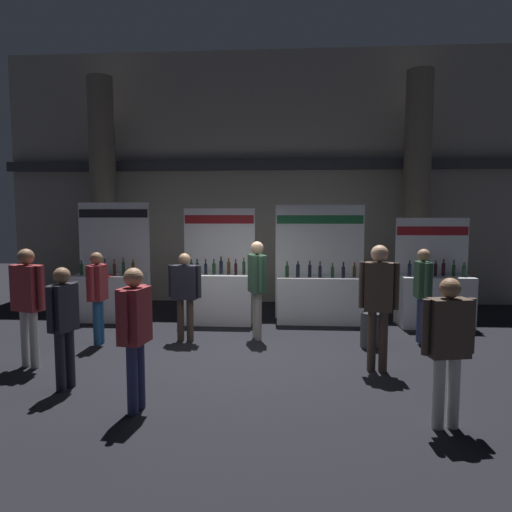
{
  "coord_description": "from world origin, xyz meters",
  "views": [
    {
      "loc": [
        0.68,
        -6.94,
        2.23
      ],
      "look_at": [
        0.14,
        1.39,
        1.48
      ],
      "focal_mm": 30.74,
      "sensor_mm": 36.0,
      "label": 1
    }
  ],
  "objects_px": {
    "visitor_3": "(448,340)",
    "exhibitor_booth_3": "(435,297)",
    "visitor_0": "(257,280)",
    "visitor_6": "(98,290)",
    "exhibitor_booth_2": "(320,294)",
    "trash_bin": "(372,330)",
    "visitor_7": "(63,319)",
    "exhibitor_booth_1": "(218,293)",
    "visitor_5": "(135,326)",
    "visitor_4": "(423,288)",
    "visitor_8": "(185,289)",
    "exhibitor_booth_0": "(111,292)",
    "visitor_1": "(28,296)",
    "visitor_2": "(379,296)"
  },
  "relations": [
    {
      "from": "exhibitor_booth_1",
      "to": "visitor_7",
      "type": "height_order",
      "value": "exhibitor_booth_1"
    },
    {
      "from": "exhibitor_booth_0",
      "to": "visitor_0",
      "type": "bearing_deg",
      "value": -21.29
    },
    {
      "from": "visitor_5",
      "to": "trash_bin",
      "type": "bearing_deg",
      "value": -40.35
    },
    {
      "from": "visitor_0",
      "to": "visitor_2",
      "type": "height_order",
      "value": "visitor_2"
    },
    {
      "from": "exhibitor_booth_1",
      "to": "visitor_8",
      "type": "distance_m",
      "value": 1.47
    },
    {
      "from": "exhibitor_booth_2",
      "to": "trash_bin",
      "type": "height_order",
      "value": "exhibitor_booth_2"
    },
    {
      "from": "exhibitor_booth_2",
      "to": "visitor_2",
      "type": "distance_m",
      "value": 3.04
    },
    {
      "from": "visitor_4",
      "to": "visitor_6",
      "type": "distance_m",
      "value": 5.7
    },
    {
      "from": "exhibitor_booth_1",
      "to": "visitor_5",
      "type": "height_order",
      "value": "exhibitor_booth_1"
    },
    {
      "from": "visitor_0",
      "to": "visitor_3",
      "type": "xyz_separation_m",
      "value": [
        2.2,
        -3.28,
        -0.13
      ]
    },
    {
      "from": "trash_bin",
      "to": "visitor_7",
      "type": "relative_size",
      "value": 0.38
    },
    {
      "from": "visitor_1",
      "to": "exhibitor_booth_1",
      "type": "bearing_deg",
      "value": -109.84
    },
    {
      "from": "visitor_0",
      "to": "visitor_1",
      "type": "distance_m",
      "value": 3.71
    },
    {
      "from": "exhibitor_booth_1",
      "to": "visitor_4",
      "type": "relative_size",
      "value": 1.44
    },
    {
      "from": "visitor_1",
      "to": "visitor_3",
      "type": "relative_size",
      "value": 1.1
    },
    {
      "from": "visitor_3",
      "to": "visitor_6",
      "type": "relative_size",
      "value": 0.99
    },
    {
      "from": "exhibitor_booth_2",
      "to": "visitor_7",
      "type": "relative_size",
      "value": 1.56
    },
    {
      "from": "exhibitor_booth_1",
      "to": "visitor_1",
      "type": "distance_m",
      "value": 3.78
    },
    {
      "from": "exhibitor_booth_3",
      "to": "exhibitor_booth_0",
      "type": "bearing_deg",
      "value": 178.94
    },
    {
      "from": "visitor_2",
      "to": "visitor_3",
      "type": "distance_m",
      "value": 1.75
    },
    {
      "from": "visitor_5",
      "to": "visitor_2",
      "type": "bearing_deg",
      "value": -54.22
    },
    {
      "from": "exhibitor_booth_0",
      "to": "exhibitor_booth_1",
      "type": "bearing_deg",
      "value": -2.3
    },
    {
      "from": "exhibitor_booth_0",
      "to": "visitor_4",
      "type": "relative_size",
      "value": 1.52
    },
    {
      "from": "visitor_1",
      "to": "visitor_6",
      "type": "distance_m",
      "value": 1.32
    },
    {
      "from": "visitor_0",
      "to": "visitor_3",
      "type": "relative_size",
      "value": 1.11
    },
    {
      "from": "visitor_0",
      "to": "visitor_4",
      "type": "distance_m",
      "value": 2.93
    },
    {
      "from": "exhibitor_booth_1",
      "to": "visitor_3",
      "type": "xyz_separation_m",
      "value": [
        3.11,
        -4.45,
        0.33
      ]
    },
    {
      "from": "visitor_3",
      "to": "exhibitor_booth_3",
      "type": "bearing_deg",
      "value": -117.77
    },
    {
      "from": "visitor_1",
      "to": "visitor_5",
      "type": "distance_m",
      "value": 2.48
    },
    {
      "from": "exhibitor_booth_0",
      "to": "exhibitor_booth_1",
      "type": "distance_m",
      "value": 2.35
    },
    {
      "from": "visitor_0",
      "to": "visitor_6",
      "type": "xyz_separation_m",
      "value": [
        -2.75,
        -0.52,
        -0.12
      ]
    },
    {
      "from": "visitor_4",
      "to": "visitor_6",
      "type": "xyz_separation_m",
      "value": [
        -5.68,
        -0.46,
        -0.03
      ]
    },
    {
      "from": "visitor_5",
      "to": "visitor_6",
      "type": "distance_m",
      "value": 3.0
    },
    {
      "from": "exhibitor_booth_2",
      "to": "exhibitor_booth_3",
      "type": "distance_m",
      "value": 2.31
    },
    {
      "from": "visitor_2",
      "to": "visitor_6",
      "type": "bearing_deg",
      "value": -179.87
    },
    {
      "from": "exhibitor_booth_2",
      "to": "visitor_7",
      "type": "distance_m",
      "value": 5.29
    },
    {
      "from": "exhibitor_booth_0",
      "to": "visitor_7",
      "type": "height_order",
      "value": "exhibitor_booth_0"
    },
    {
      "from": "visitor_6",
      "to": "visitor_8",
      "type": "height_order",
      "value": "visitor_6"
    },
    {
      "from": "visitor_3",
      "to": "visitor_5",
      "type": "xyz_separation_m",
      "value": [
        -3.4,
        0.19,
        0.04
      ]
    },
    {
      "from": "visitor_1",
      "to": "visitor_4",
      "type": "relative_size",
      "value": 1.06
    },
    {
      "from": "visitor_6",
      "to": "visitor_8",
      "type": "distance_m",
      "value": 1.5
    },
    {
      "from": "exhibitor_booth_1",
      "to": "visitor_7",
      "type": "relative_size",
      "value": 1.52
    },
    {
      "from": "exhibitor_booth_2",
      "to": "visitor_2",
      "type": "height_order",
      "value": "exhibitor_booth_2"
    },
    {
      "from": "exhibitor_booth_1",
      "to": "visitor_1",
      "type": "relative_size",
      "value": 1.36
    },
    {
      "from": "exhibitor_booth_2",
      "to": "visitor_8",
      "type": "xyz_separation_m",
      "value": [
        -2.53,
        -1.58,
        0.34
      ]
    },
    {
      "from": "exhibitor_booth_0",
      "to": "visitor_2",
      "type": "height_order",
      "value": "exhibitor_booth_0"
    },
    {
      "from": "trash_bin",
      "to": "visitor_0",
      "type": "height_order",
      "value": "visitor_0"
    },
    {
      "from": "visitor_4",
      "to": "visitor_8",
      "type": "bearing_deg",
      "value": -87.13
    },
    {
      "from": "visitor_1",
      "to": "exhibitor_booth_0",
      "type": "bearing_deg",
      "value": -71.02
    },
    {
      "from": "exhibitor_booth_3",
      "to": "visitor_7",
      "type": "height_order",
      "value": "exhibitor_booth_3"
    }
  ]
}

